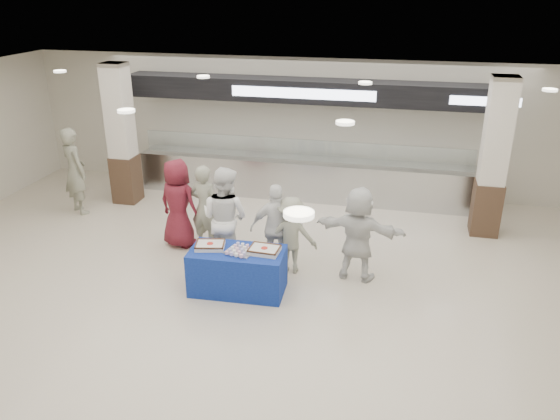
% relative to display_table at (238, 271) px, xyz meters
% --- Properties ---
extents(ground, '(14.00, 14.00, 0.00)m').
position_rel_display_table_xyz_m(ground, '(0.26, -0.85, -0.38)').
color(ground, beige).
rests_on(ground, ground).
extents(serving_line, '(8.70, 0.85, 2.80)m').
position_rel_display_table_xyz_m(serving_line, '(0.26, 4.55, 0.78)').
color(serving_line, '#B3B5BA').
rests_on(serving_line, ground).
extents(column_left, '(0.55, 0.55, 3.20)m').
position_rel_display_table_xyz_m(column_left, '(-3.74, 3.35, 1.15)').
color(column_left, '#362418').
rests_on(column_left, ground).
extents(column_right, '(0.55, 0.55, 3.20)m').
position_rel_display_table_xyz_m(column_right, '(4.26, 3.35, 1.15)').
color(column_right, '#362418').
rests_on(column_right, ground).
extents(display_table, '(1.58, 0.85, 0.75)m').
position_rel_display_table_xyz_m(display_table, '(0.00, 0.00, 0.00)').
color(display_table, navy).
rests_on(display_table, ground).
extents(sheet_cake_left, '(0.53, 0.45, 0.10)m').
position_rel_display_table_xyz_m(sheet_cake_left, '(-0.46, 0.00, 0.42)').
color(sheet_cake_left, silver).
rests_on(sheet_cake_left, display_table).
extents(sheet_cake_right, '(0.50, 0.40, 0.10)m').
position_rel_display_table_xyz_m(sheet_cake_right, '(0.45, 0.04, 0.43)').
color(sheet_cake_right, silver).
rests_on(sheet_cake_right, display_table).
extents(cupcake_tray, '(0.51, 0.43, 0.07)m').
position_rel_display_table_xyz_m(cupcake_tray, '(0.06, -0.05, 0.41)').
color(cupcake_tray, '#A2A3A7').
rests_on(cupcake_tray, display_table).
extents(civilian_maroon, '(0.98, 0.77, 1.75)m').
position_rel_display_table_xyz_m(civilian_maroon, '(-1.61, 1.42, 0.50)').
color(civilian_maroon, maroon).
rests_on(civilian_maroon, ground).
extents(soldier_a, '(0.68, 0.52, 1.69)m').
position_rel_display_table_xyz_m(soldier_a, '(-1.07, 1.42, 0.47)').
color(soldier_a, gray).
rests_on(soldier_a, ground).
extents(chef_tall, '(1.08, 0.95, 1.88)m').
position_rel_display_table_xyz_m(chef_tall, '(-0.47, 0.81, 0.57)').
color(chef_tall, white).
rests_on(chef_tall, ground).
extents(chef_short, '(1.01, 0.62, 1.61)m').
position_rel_display_table_xyz_m(chef_short, '(0.46, 0.91, 0.43)').
color(chef_short, white).
rests_on(chef_short, ground).
extents(soldier_b, '(0.96, 0.61, 1.41)m').
position_rel_display_table_xyz_m(soldier_b, '(0.72, 0.87, 0.33)').
color(soldier_b, gray).
rests_on(soldier_b, ground).
extents(civilian_white, '(1.62, 0.73, 1.68)m').
position_rel_display_table_xyz_m(civilian_white, '(1.88, 0.89, 0.47)').
color(civilian_white, white).
rests_on(civilian_white, ground).
extents(soldier_bg, '(0.85, 0.77, 1.94)m').
position_rel_display_table_xyz_m(soldier_bg, '(-4.48, 2.48, 0.59)').
color(soldier_bg, gray).
rests_on(soldier_bg, ground).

